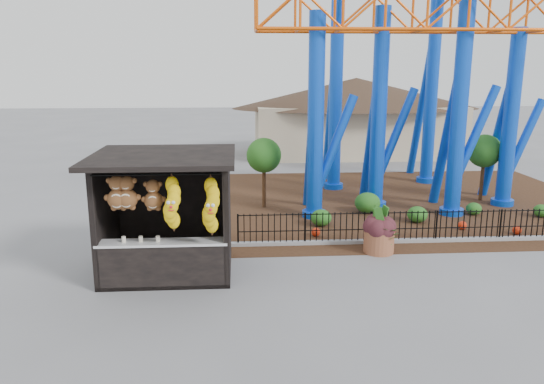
{
  "coord_description": "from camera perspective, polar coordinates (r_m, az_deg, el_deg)",
  "views": [
    {
      "loc": [
        -1.17,
        -12.0,
        5.18
      ],
      "look_at": [
        -0.29,
        1.5,
        2.0
      ],
      "focal_mm": 35.0,
      "sensor_mm": 36.0,
      "label": 1
    }
  ],
  "objects": [
    {
      "name": "curb",
      "position": [
        16.67,
        14.59,
        -5.1
      ],
      "size": [
        18.0,
        0.18,
        0.12
      ],
      "primitive_type": "cube",
      "color": "gray",
      "rests_on": "ground"
    },
    {
      "name": "picket_fence",
      "position": [
        16.85,
        17.59,
        -3.54
      ],
      "size": [
        12.2,
        0.06,
        1.0
      ],
      "primitive_type": null,
      "color": "black",
      "rests_on": "ground"
    },
    {
      "name": "roller_coaster",
      "position": [
        21.22,
        14.08,
        16.25
      ],
      "size": [
        11.0,
        6.37,
        10.82
      ],
      "color": "blue",
      "rests_on": "ground"
    },
    {
      "name": "prize_booth",
      "position": [
        13.52,
        -11.41,
        -2.64
      ],
      "size": [
        3.5,
        3.4,
        3.12
      ],
      "color": "black",
      "rests_on": "ground"
    },
    {
      "name": "potted_plant",
      "position": [
        15.43,
        12.11,
        -5.04
      ],
      "size": [
        0.95,
        0.9,
        0.85
      ],
      "primitive_type": "imported",
      "rotation": [
        0.0,
        0.0,
        -0.38
      ],
      "color": "#215E1B",
      "rests_on": "ground"
    },
    {
      "name": "landscaping",
      "position": [
        19.12,
        13.24,
        -1.88
      ],
      "size": [
        8.74,
        3.48,
        0.75
      ],
      "color": "#225719",
      "rests_on": "mulch_bed"
    },
    {
      "name": "pavilion",
      "position": [
        32.86,
        8.99,
        9.37
      ],
      "size": [
        15.0,
        15.0,
        4.8
      ],
      "color": "#BFAD8C",
      "rests_on": "ground"
    },
    {
      "name": "mulch_bed",
      "position": [
        21.3,
        10.43,
        -1.06
      ],
      "size": [
        18.0,
        12.0,
        0.02
      ],
      "primitive_type": "cube",
      "color": "#331E11",
      "rests_on": "ground"
    },
    {
      "name": "terracotta_planter",
      "position": [
        15.55,
        11.42,
        -5.24
      ],
      "size": [
        0.91,
        0.91,
        0.65
      ],
      "primitive_type": "cylinder",
      "rotation": [
        0.0,
        0.0,
        0.04
      ],
      "color": "brown",
      "rests_on": "ground"
    },
    {
      "name": "planter_foliage",
      "position": [
        15.36,
        11.53,
        -2.96
      ],
      "size": [
        0.7,
        0.7,
        0.64
      ],
      "primitive_type": "ellipsoid",
      "color": "#38161B",
      "rests_on": "terracotta_planter"
    },
    {
      "name": "ground",
      "position": [
        13.12,
        1.72,
        -10.03
      ],
      "size": [
        120.0,
        120.0,
        0.0
      ],
      "primitive_type": "plane",
      "color": "slate",
      "rests_on": "ground"
    }
  ]
}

